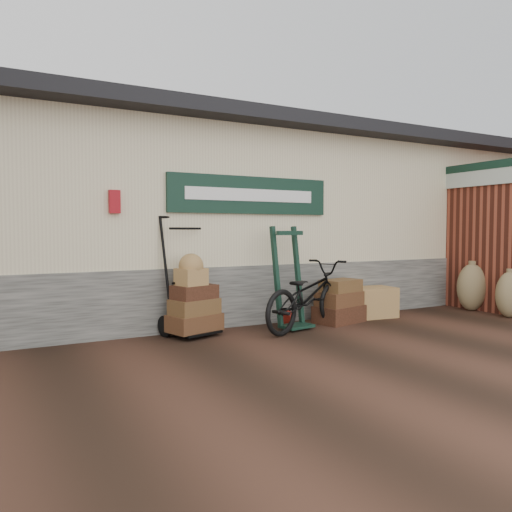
% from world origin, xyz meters
% --- Properties ---
extents(ground, '(80.00, 80.00, 0.00)m').
position_xyz_m(ground, '(0.00, 0.00, 0.00)').
color(ground, black).
rests_on(ground, ground).
extents(station_building, '(14.40, 4.10, 3.20)m').
position_xyz_m(station_building, '(-0.01, 2.74, 1.61)').
color(station_building, '#4C4C47').
rests_on(station_building, ground).
extents(brick_outbuilding, '(1.71, 4.51, 2.62)m').
position_xyz_m(brick_outbuilding, '(4.70, 1.19, 1.30)').
color(brick_outbuilding, maroon).
rests_on(brick_outbuilding, ground).
extents(porter_trolley, '(0.97, 0.83, 1.66)m').
position_xyz_m(porter_trolley, '(-1.38, 0.85, 0.83)').
color(porter_trolley, black).
rests_on(porter_trolley, ground).
extents(green_barrow, '(0.60, 0.53, 1.48)m').
position_xyz_m(green_barrow, '(0.11, 0.55, 0.74)').
color(green_barrow, black).
rests_on(green_barrow, ground).
extents(suitcase_stack, '(0.86, 0.64, 0.68)m').
position_xyz_m(suitcase_stack, '(1.02, 0.54, 0.34)').
color(suitcase_stack, '#331C10').
rests_on(suitcase_stack, ground).
extents(wicker_hamper, '(0.80, 0.57, 0.49)m').
position_xyz_m(wicker_hamper, '(1.78, 0.67, 0.25)').
color(wicker_hamper, '#9A6A3D').
rests_on(wicker_hamper, ground).
extents(bicycle, '(1.27, 2.00, 1.10)m').
position_xyz_m(bicycle, '(0.29, 0.34, 0.55)').
color(bicycle, black).
rests_on(bicycle, ground).
extents(burlap_sack_left, '(0.65, 0.60, 0.83)m').
position_xyz_m(burlap_sack_left, '(3.81, 0.34, 0.42)').
color(burlap_sack_left, olive).
rests_on(burlap_sack_left, ground).
extents(burlap_sack_right, '(0.50, 0.44, 0.75)m').
position_xyz_m(burlap_sack_right, '(3.74, -0.44, 0.38)').
color(burlap_sack_right, olive).
rests_on(burlap_sack_right, ground).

